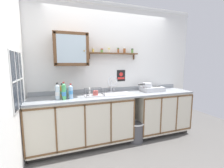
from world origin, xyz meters
TOP-DOWN VIEW (x-y plane):
  - floor at (0.00, 0.00)m, footprint 6.17×6.17m
  - back_wall at (0.00, 0.70)m, footprint 3.77×0.07m
  - side_wall_left at (-1.61, -0.26)m, footprint 0.05×3.48m
  - lower_cabinet_run at (-0.68, 0.39)m, footprint 1.80×0.60m
  - lower_cabinet_run_right at (0.99, 0.39)m, footprint 1.17×0.60m
  - countertop at (0.00, 0.38)m, footprint 3.13×0.62m
  - backsplash at (0.00, 0.67)m, footprint 3.13×0.02m
  - sink at (-0.01, 0.42)m, footprint 0.56×0.42m
  - hot_plate_stove at (0.80, 0.42)m, footprint 0.45×0.30m
  - saucepan at (0.69, 0.44)m, footprint 0.37×0.21m
  - bottle_water_clear_0 at (-1.07, 0.30)m, footprint 0.07×0.07m
  - bottle_juice_amber_1 at (-1.00, 0.47)m, footprint 0.07×0.07m
  - bottle_detergent_teal_2 at (-0.96, 0.37)m, footprint 0.08×0.08m
  - bottle_water_blue_3 at (-0.87, 0.28)m, footprint 0.07×0.07m
  - bottle_opaque_white_4 at (-0.88, 0.45)m, footprint 0.06×0.06m
  - bottle_soda_green_5 at (-0.97, 0.26)m, footprint 0.07×0.07m
  - dish_rack at (-0.45, 0.41)m, footprint 0.36×0.26m
  - mug at (-0.43, 0.38)m, footprint 0.09×0.13m
  - wall_cabinet at (-0.82, 0.52)m, footprint 0.58×0.34m
  - spice_shelf at (0.02, 0.61)m, footprint 1.01×0.14m
  - warning_sign at (0.20, 0.67)m, footprint 0.18×0.01m
  - window at (-1.58, 0.09)m, footprint 0.03×0.62m
  - trash_bin at (0.31, 0.19)m, footprint 0.31×0.31m

SIDE VIEW (x-z plane):
  - floor at x=0.00m, z-range 0.00..0.00m
  - trash_bin at x=0.31m, z-range 0.01..0.39m
  - lower_cabinet_run at x=-0.68m, z-range 0.00..0.89m
  - lower_cabinet_run_right at x=0.99m, z-range 0.00..0.89m
  - sink at x=-0.01m, z-range 0.66..1.14m
  - countertop at x=0.00m, z-range 0.89..0.92m
  - dish_rack at x=-0.45m, z-range 0.86..1.02m
  - backsplash at x=0.00m, z-range 0.92..1.00m
  - hot_plate_stove at x=0.80m, z-range 0.92..1.01m
  - mug at x=-0.43m, z-range 0.92..1.01m
  - bottle_opaque_white_4 at x=-0.88m, z-range 0.91..1.13m
  - bottle_detergent_teal_2 at x=-0.96m, z-range 0.90..1.13m
  - bottle_juice_amber_1 at x=-1.00m, z-range 0.90..1.14m
  - bottle_water_blue_3 at x=-0.87m, z-range 0.91..1.16m
  - bottle_water_clear_0 at x=-1.07m, z-range 0.90..1.18m
  - bottle_soda_green_5 at x=-0.97m, z-range 0.90..1.19m
  - saucepan at x=0.69m, z-range 1.02..1.10m
  - warning_sign at x=0.20m, z-range 1.12..1.36m
  - window at x=-1.58m, z-range 0.88..1.68m
  - side_wall_left at x=-1.61m, z-range 0.00..2.67m
  - back_wall at x=0.00m, z-range 0.01..2.68m
  - spice_shelf at x=0.02m, z-range 1.59..1.82m
  - wall_cabinet at x=-0.82m, z-range 1.46..2.02m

